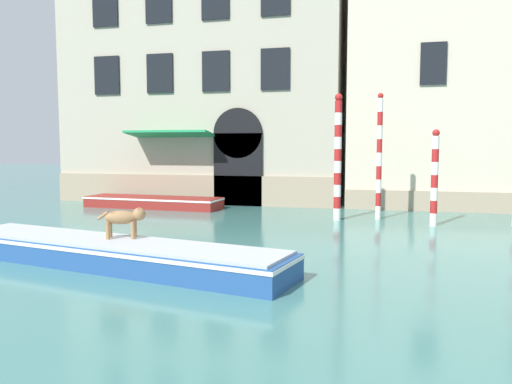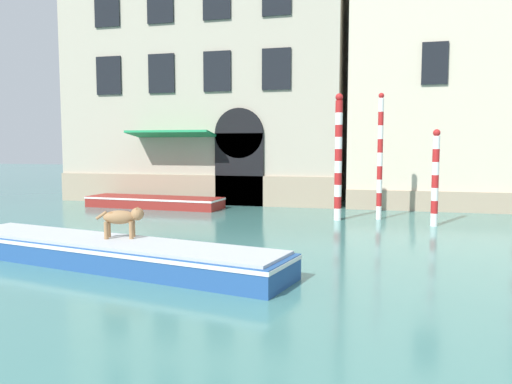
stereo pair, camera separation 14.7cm
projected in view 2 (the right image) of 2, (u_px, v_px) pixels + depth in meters
palazzo_left at (211, 80)px, 25.77m from camera, size 13.70×7.40×12.32m
boat_foreground at (109, 252)px, 11.37m from camera, size 8.92×3.38×0.59m
dog_on_deck at (123, 218)px, 11.50m from camera, size 1.06×0.54×0.73m
boat_moored_near_palazzo at (155, 202)px, 22.09m from camera, size 6.24×1.98×0.48m
mooring_pole_0 at (338, 157)px, 18.13m from camera, size 0.27×0.27×4.61m
mooring_pole_2 at (380, 156)px, 18.31m from camera, size 0.20×0.20×4.65m
mooring_pole_3 at (435, 178)px, 16.81m from camera, size 0.24×0.24×3.28m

